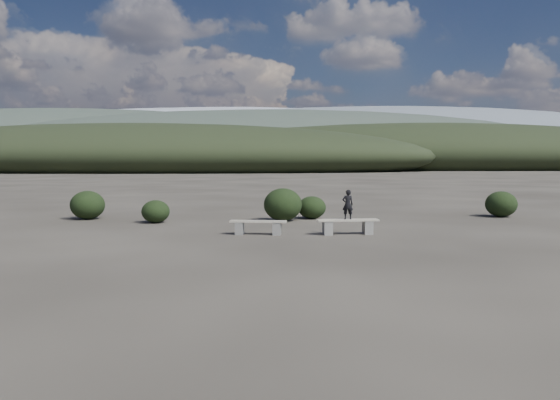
{
  "coord_description": "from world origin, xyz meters",
  "views": [
    {
      "loc": [
        -0.89,
        -10.72,
        2.16
      ],
      "look_at": [
        -0.62,
        3.5,
        1.1
      ],
      "focal_mm": 35.0,
      "sensor_mm": 36.0,
      "label": 1
    }
  ],
  "objects": [
    {
      "name": "shrub_a",
      "position": [
        -4.79,
        7.86,
        0.39
      ],
      "size": [
        0.95,
        0.95,
        0.78
      ],
      "primitive_type": "ellipsoid",
      "color": "black",
      "rests_on": "ground"
    },
    {
      "name": "shrub_e",
      "position": [
        7.82,
        9.56,
        0.48
      ],
      "size": [
        1.16,
        1.16,
        0.97
      ],
      "primitive_type": "ellipsoid",
      "color": "black",
      "rests_on": "ground"
    },
    {
      "name": "shrub_c",
      "position": [
        0.64,
        9.06,
        0.41
      ],
      "size": [
        1.03,
        1.03,
        0.82
      ],
      "primitive_type": "ellipsoid",
      "color": "black",
      "rests_on": "ground"
    },
    {
      "name": "mountain_ridges",
      "position": [
        -7.48,
        339.06,
        10.84
      ],
      "size": [
        500.0,
        400.0,
        56.0
      ],
      "color": "black",
      "rests_on": "ground"
    },
    {
      "name": "shrub_b",
      "position": [
        -0.43,
        8.37,
        0.58
      ],
      "size": [
        1.35,
        1.35,
        1.15
      ],
      "primitive_type": "ellipsoid",
      "color": "black",
      "rests_on": "ground"
    },
    {
      "name": "bench_left",
      "position": [
        -1.23,
        4.84,
        0.25
      ],
      "size": [
        1.66,
        0.53,
        0.41
      ],
      "rotation": [
        0.0,
        0.0,
        -0.12
      ],
      "color": "#65635E",
      "rests_on": "ground"
    },
    {
      "name": "seated_person",
      "position": [
        1.35,
        4.83,
        0.87
      ],
      "size": [
        0.32,
        0.22,
        0.85
      ],
      "primitive_type": "imported",
      "rotation": [
        0.0,
        0.0,
        3.19
      ],
      "color": "black",
      "rests_on": "bench_right"
    },
    {
      "name": "ground",
      "position": [
        0.0,
        0.0,
        0.0
      ],
      "size": [
        1200.0,
        1200.0,
        0.0
      ],
      "primitive_type": "plane",
      "color": "#2B2721",
      "rests_on": "ground"
    },
    {
      "name": "shrub_f",
      "position": [
        -7.49,
        9.05,
        0.52
      ],
      "size": [
        1.22,
        1.22,
        1.03
      ],
      "primitive_type": "ellipsoid",
      "color": "black",
      "rests_on": "ground"
    },
    {
      "name": "bench_right",
      "position": [
        1.35,
        4.83,
        0.27
      ],
      "size": [
        1.8,
        0.54,
        0.44
      ],
      "rotation": [
        0.0,
        0.0,
        0.1
      ],
      "color": "#65635E",
      "rests_on": "ground"
    }
  ]
}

